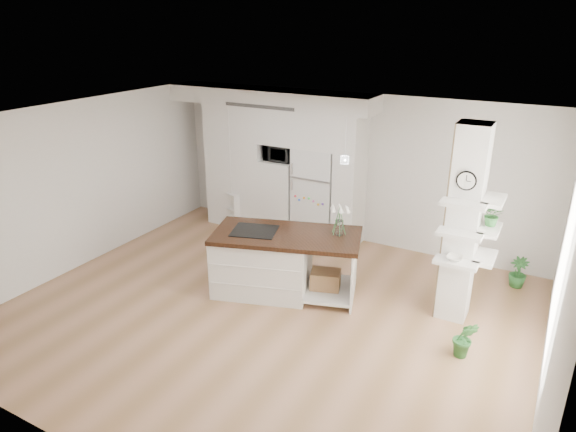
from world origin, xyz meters
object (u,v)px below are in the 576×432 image
at_px(kitchen_island, 270,261).
at_px(floor_plant_a, 465,338).
at_px(bookshelf, 234,210).
at_px(refrigerator, 317,194).

xyz_separation_m(kitchen_island, floor_plant_a, (2.90, -0.27, -0.24)).
xyz_separation_m(kitchen_island, bookshelf, (-1.98, 1.93, -0.19)).
bearing_deg(kitchen_island, bookshelf, 118.12).
distance_m(refrigerator, bookshelf, 1.83).
bearing_deg(refrigerator, kitchen_island, -83.16).
relative_size(refrigerator, kitchen_island, 0.75).
bearing_deg(bookshelf, floor_plant_a, -2.79).
distance_m(bookshelf, floor_plant_a, 5.36).
height_order(bookshelf, floor_plant_a, bookshelf).
bearing_deg(bookshelf, kitchen_island, -22.77).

